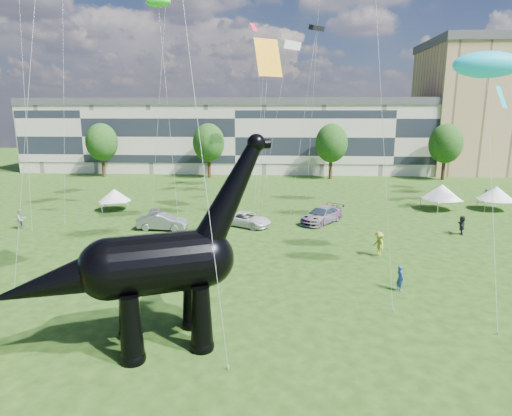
{
  "coord_description": "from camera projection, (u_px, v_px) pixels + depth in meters",
  "views": [
    {
      "loc": [
        0.13,
        -17.13,
        10.65
      ],
      "look_at": [
        -1.42,
        8.0,
        5.0
      ],
      "focal_mm": 30.0,
      "sensor_mm": 36.0,
      "label": 1
    }
  ],
  "objects": [
    {
      "name": "ground",
      "position": [
        277.0,
        357.0,
        19.02
      ],
      "size": [
        220.0,
        220.0,
        0.0
      ],
      "primitive_type": "plane",
      "color": "#16330C",
      "rests_on": "ground"
    },
    {
      "name": "terrace_row",
      "position": [
        238.0,
        138.0,
        78.57
      ],
      "size": [
        78.0,
        11.0,
        12.0
      ],
      "primitive_type": "cube",
      "color": "beige",
      "rests_on": "ground"
    },
    {
      "name": "apartment_block",
      "position": [
        503.0,
        110.0,
        77.51
      ],
      "size": [
        28.0,
        18.0,
        22.0
      ],
      "primitive_type": "cube",
      "color": "tan",
      "rests_on": "ground"
    },
    {
      "name": "tree_far_left",
      "position": [
        101.0,
        139.0,
        71.07
      ],
      "size": [
        5.2,
        5.2,
        9.44
      ],
      "color": "#382314",
      "rests_on": "ground"
    },
    {
      "name": "tree_mid_left",
      "position": [
        209.0,
        140.0,
        69.99
      ],
      "size": [
        5.2,
        5.2,
        9.44
      ],
      "color": "#382314",
      "rests_on": "ground"
    },
    {
      "name": "tree_mid_right",
      "position": [
        332.0,
        140.0,
        68.78
      ],
      "size": [
        5.2,
        5.2,
        9.44
      ],
      "color": "#382314",
      "rests_on": "ground"
    },
    {
      "name": "tree_far_right",
      "position": [
        446.0,
        140.0,
        67.7
      ],
      "size": [
        5.2,
        5.2,
        9.44
      ],
      "color": "#382314",
      "rests_on": "ground"
    },
    {
      "name": "dinosaur_sculpture",
      "position": [
        150.0,
        268.0,
        19.2
      ],
      "size": [
        12.02,
        6.37,
        10.08
      ],
      "rotation": [
        0.0,
        0.0,
        0.39
      ],
      "color": "black",
      "rests_on": "ground"
    },
    {
      "name": "car_silver",
      "position": [
        155.0,
        216.0,
        42.11
      ],
      "size": [
        2.41,
        4.18,
        1.34
      ],
      "primitive_type": "imported",
      "rotation": [
        0.0,
        0.0,
        0.22
      ],
      "color": "#B3B2B7",
      "rests_on": "ground"
    },
    {
      "name": "car_grey",
      "position": [
        163.0,
        222.0,
        39.52
      ],
      "size": [
        4.66,
        1.81,
        1.51
      ],
      "primitive_type": "imported",
      "rotation": [
        0.0,
        0.0,
        1.52
      ],
      "color": "slate",
      "rests_on": "ground"
    },
    {
      "name": "car_white",
      "position": [
        247.0,
        219.0,
        40.74
      ],
      "size": [
        5.33,
        4.3,
        1.35
      ],
      "primitive_type": "imported",
      "rotation": [
        0.0,
        0.0,
        1.07
      ],
      "color": "silver",
      "rests_on": "ground"
    },
    {
      "name": "car_dark",
      "position": [
        322.0,
        215.0,
        41.94
      ],
      "size": [
        5.03,
        5.62,
        1.57
      ],
      "primitive_type": "imported",
      "rotation": [
        0.0,
        0.0,
        -0.65
      ],
      "color": "#595960",
      "rests_on": "ground"
    },
    {
      "name": "gazebo_near",
      "position": [
        442.0,
        192.0,
        47.39
      ],
      "size": [
        5.19,
        5.19,
        2.87
      ],
      "rotation": [
        0.0,
        0.0,
        0.32
      ],
      "color": "white",
      "rests_on": "ground"
    },
    {
      "name": "gazebo_far",
      "position": [
        496.0,
        193.0,
        47.29
      ],
      "size": [
        4.34,
        4.34,
        2.68
      ],
      "rotation": [
        0.0,
        0.0,
        -0.14
      ],
      "color": "white",
      "rests_on": "ground"
    },
    {
      "name": "gazebo_left",
      "position": [
        114.0,
        195.0,
        47.24
      ],
      "size": [
        4.3,
        4.3,
        2.4
      ],
      "rotation": [
        0.0,
        0.0,
        0.29
      ],
      "color": "silver",
      "rests_on": "ground"
    },
    {
      "name": "visitors",
      "position": [
        281.0,
        245.0,
        32.29
      ],
      "size": [
        49.43,
        43.09,
        1.89
      ],
      "color": "#9B504D",
      "rests_on": "ground"
    }
  ]
}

